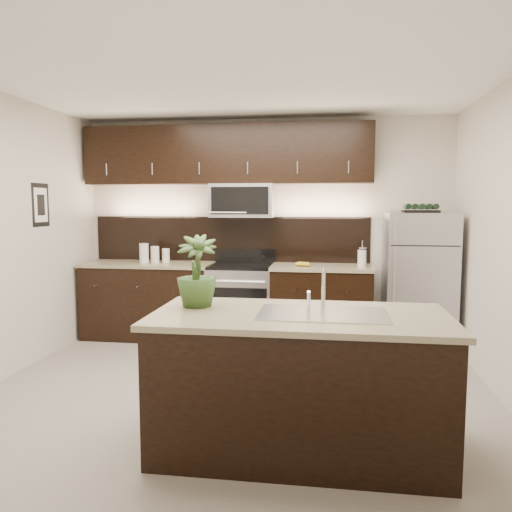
{
  "coord_description": "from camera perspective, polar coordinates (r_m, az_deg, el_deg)",
  "views": [
    {
      "loc": [
        0.77,
        -4.17,
        1.66
      ],
      "look_at": [
        0.09,
        0.55,
        1.16
      ],
      "focal_mm": 35.0,
      "sensor_mm": 36.0,
      "label": 1
    }
  ],
  "objects": [
    {
      "name": "ground",
      "position": [
        4.56,
        -2.24,
        -15.42
      ],
      "size": [
        4.5,
        4.5,
        0.0
      ],
      "primitive_type": "plane",
      "color": "gray",
      "rests_on": "ground"
    },
    {
      "name": "room_walls",
      "position": [
        4.23,
        -3.92,
        6.41
      ],
      "size": [
        4.52,
        4.02,
        2.71
      ],
      "color": "beige",
      "rests_on": "ground"
    },
    {
      "name": "counter_run",
      "position": [
        6.11,
        -3.6,
        -5.29
      ],
      "size": [
        3.51,
        0.65,
        0.94
      ],
      "color": "black",
      "rests_on": "ground"
    },
    {
      "name": "upper_fixtures",
      "position": [
        6.15,
        -3.18,
        10.43
      ],
      "size": [
        3.49,
        0.4,
        1.66
      ],
      "color": "black",
      "rests_on": "counter_run"
    },
    {
      "name": "island",
      "position": [
        3.47,
        4.96,
        -14.14
      ],
      "size": [
        1.96,
        0.96,
        0.94
      ],
      "color": "black",
      "rests_on": "ground"
    },
    {
      "name": "sink_faucet",
      "position": [
        3.34,
        7.63,
        -6.3
      ],
      "size": [
        0.84,
        0.5,
        0.28
      ],
      "color": "silver",
      "rests_on": "island"
    },
    {
      "name": "refrigerator",
      "position": [
        5.96,
        18.03,
        -2.81
      ],
      "size": [
        0.75,
        0.68,
        1.56
      ],
      "primitive_type": "cube",
      "color": "#B2B2B7",
      "rests_on": "ground"
    },
    {
      "name": "wine_rack",
      "position": [
        5.89,
        18.29,
        5.15
      ],
      "size": [
        0.39,
        0.24,
        0.09
      ],
      "color": "black",
      "rests_on": "refrigerator"
    },
    {
      "name": "plant",
      "position": [
        3.53,
        -6.8,
        -1.7
      ],
      "size": [
        0.34,
        0.34,
        0.51
      ],
      "primitive_type": "imported",
      "rotation": [
        0.0,
        0.0,
        0.21
      ],
      "color": "#304E1F",
      "rests_on": "island"
    },
    {
      "name": "canisters",
      "position": [
        6.25,
        -11.76,
        0.21
      ],
      "size": [
        0.35,
        0.19,
        0.24
      ],
      "rotation": [
        0.0,
        0.0,
        0.32
      ],
      "color": "silver",
      "rests_on": "counter_run"
    },
    {
      "name": "french_press",
      "position": [
        5.86,
        12.02,
        -0.14
      ],
      "size": [
        0.1,
        0.1,
        0.3
      ],
      "rotation": [
        0.0,
        0.0,
        0.33
      ],
      "color": "silver",
      "rests_on": "counter_run"
    },
    {
      "name": "bananas",
      "position": [
        5.83,
        4.98,
        -0.88
      ],
      "size": [
        0.21,
        0.18,
        0.05
      ],
      "primitive_type": "ellipsoid",
      "rotation": [
        0.0,
        0.0,
        -0.29
      ],
      "color": "gold",
      "rests_on": "counter_run"
    }
  ]
}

